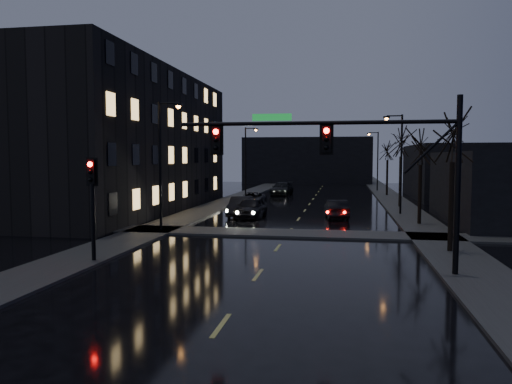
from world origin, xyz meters
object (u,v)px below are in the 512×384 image
at_px(oncoming_car_a, 251,208).
at_px(oncoming_car_b, 241,207).
at_px(oncoming_car_d, 282,189).
at_px(lead_car, 336,209).
at_px(oncoming_car_c, 252,199).

relative_size(oncoming_car_a, oncoming_car_b, 1.00).
relative_size(oncoming_car_d, lead_car, 1.25).
height_order(oncoming_car_c, lead_car, lead_car).
xyz_separation_m(oncoming_car_b, lead_car, (7.37, -0.02, -0.06)).
height_order(oncoming_car_d, lead_car, oncoming_car_d).
distance_m(oncoming_car_a, oncoming_car_b, 1.31).
relative_size(oncoming_car_a, oncoming_car_c, 1.01).
relative_size(oncoming_car_b, oncoming_car_d, 0.87).
bearing_deg(oncoming_car_b, oncoming_car_c, 92.35).
height_order(oncoming_car_b, oncoming_car_d, oncoming_car_d).
xyz_separation_m(oncoming_car_a, lead_car, (6.43, 0.90, -0.09)).
distance_m(oncoming_car_a, oncoming_car_d, 23.29).
bearing_deg(lead_car, oncoming_car_a, 0.70).
xyz_separation_m(oncoming_car_a, oncoming_car_b, (-0.94, 0.92, -0.02)).
bearing_deg(lead_car, oncoming_car_d, -80.07).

